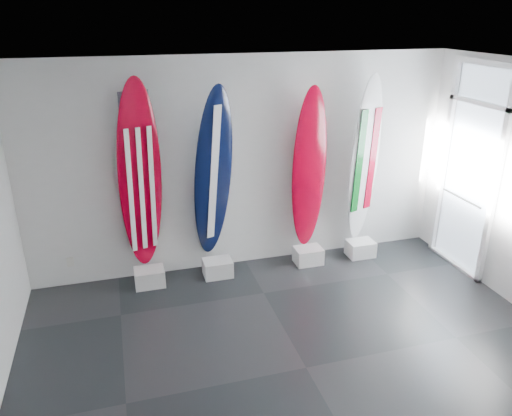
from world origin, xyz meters
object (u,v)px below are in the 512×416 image
object	(u,v)px
surfboard_usa	(140,178)
surfboard_swiss	(309,170)
surfboard_navy	(213,175)
surfboard_italy	(365,161)

from	to	relation	value
surfboard_usa	surfboard_swiss	size ratio (longest dim) A/B	1.09
surfboard_navy	surfboard_swiss	world-z (taller)	surfboard_navy
surfboard_usa	surfboard_navy	size ratio (longest dim) A/B	1.03
surfboard_usa	surfboard_navy	distance (m)	0.95
surfboard_navy	surfboard_italy	distance (m)	2.23
surfboard_swiss	surfboard_usa	bearing A→B (deg)	172.80
surfboard_navy	surfboard_usa	bearing A→B (deg)	162.11
surfboard_navy	surfboard_swiss	bearing A→B (deg)	-17.89
surfboard_navy	surfboard_italy	world-z (taller)	surfboard_italy
surfboard_swiss	surfboard_italy	world-z (taller)	surfboard_italy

